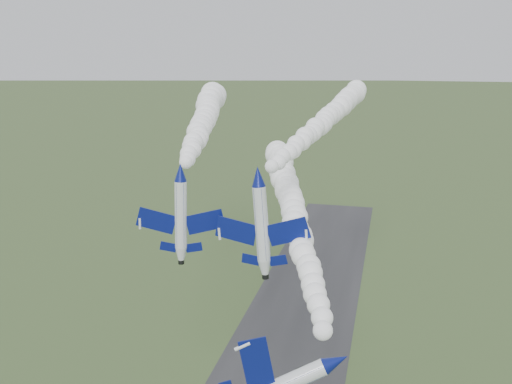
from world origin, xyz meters
TOP-DOWN VIEW (x-y plane):
  - jet_lead at (14.31, -5.54)m, footprint 5.38×11.85m
  - smoke_trail_jet_lead at (4.09, 31.28)m, footprint 25.45×68.71m
  - jet_pair_left at (-7.71, 18.19)m, footprint 11.23×13.14m
  - smoke_trail_jet_pair_left at (-17.68, 57.05)m, footprint 23.23×73.70m
  - jet_pair_right at (2.28, 17.70)m, footprint 11.87×14.25m
  - smoke_trail_jet_pair_right at (5.83, 56.16)m, footprint 8.98×69.44m

SIDE VIEW (x-z plane):
  - jet_lead at x=14.31m, z-range 28.65..37.71m
  - smoke_trail_jet_lead at x=4.09m, z-range 32.77..37.52m
  - jet_pair_left at x=-7.71m, z-range 40.87..44.15m
  - jet_pair_right at x=2.28m, z-range 40.85..44.40m
  - smoke_trail_jet_pair_left at x=-17.68m, z-range 41.45..47.38m
  - smoke_trail_jet_pair_right at x=5.83m, z-range 42.67..47.41m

